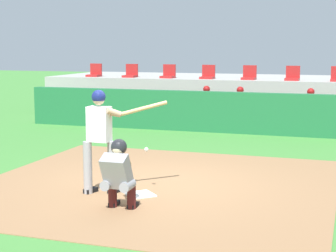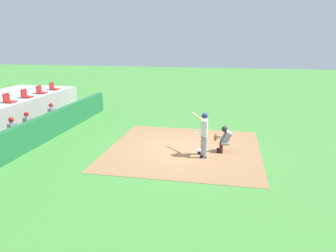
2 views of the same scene
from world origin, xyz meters
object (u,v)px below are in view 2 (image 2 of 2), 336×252
at_px(catcher_crouched, 224,138).
at_px(stadium_seat_6, 26,95).
at_px(stadium_seat_7, 41,91).
at_px(batter_at_plate, 204,132).
at_px(home_plate, 203,150).
at_px(dugout_player_1, 30,125).
at_px(stadium_seat_5, 9,100).
at_px(stadium_seat_8, 54,88).
at_px(dugout_player_0, 15,131).
at_px(dugout_player_2, 54,115).

xyz_separation_m(catcher_crouched, stadium_seat_6, (2.90, 11.04, 0.93)).
bearing_deg(stadium_seat_7, catcher_crouched, -111.46).
xyz_separation_m(batter_at_plate, stadium_seat_6, (3.56, 10.26, 0.50)).
distance_m(home_plate, dugout_player_1, 8.17).
bearing_deg(home_plate, catcher_crouched, -90.60).
bearing_deg(dugout_player_1, batter_at_plate, -95.21).
relative_size(catcher_crouched, stadium_seat_5, 3.19).
xyz_separation_m(home_plate, catcher_crouched, (-0.01, -0.87, 0.58)).
distance_m(batter_at_plate, stadium_seat_6, 10.87).
xyz_separation_m(batter_at_plate, catcher_crouched, (0.66, -0.78, -0.43)).
height_order(catcher_crouched, stadium_seat_8, stadium_seat_8).
distance_m(stadium_seat_5, stadium_seat_8, 4.33).
bearing_deg(home_plate, dugout_player_0, 96.92).
relative_size(dugout_player_0, stadium_seat_6, 2.71).
xyz_separation_m(catcher_crouched, dugout_player_1, (0.09, 9.01, 0.07)).
bearing_deg(dugout_player_1, catcher_crouched, -90.55).
bearing_deg(dugout_player_2, stadium_seat_5, 110.03).
distance_m(home_plate, dugout_player_0, 8.23).
bearing_deg(catcher_crouched, home_plate, 89.40).
height_order(stadium_seat_5, stadium_seat_6, same).
bearing_deg(catcher_crouched, stadium_seat_6, 75.30).
bearing_deg(dugout_player_0, dugout_player_1, 0.00).
distance_m(catcher_crouched, stadium_seat_5, 11.18).
relative_size(batter_at_plate, stadium_seat_8, 3.76).
bearing_deg(catcher_crouched, stadium_seat_8, 62.35).
bearing_deg(stadium_seat_6, dugout_player_1, -144.11).
bearing_deg(home_plate, dugout_player_1, 89.46).
xyz_separation_m(batter_at_plate, dugout_player_1, (0.75, 8.23, -0.36)).
height_order(dugout_player_1, stadium_seat_7, stadium_seat_7).
bearing_deg(home_plate, dugout_player_2, 74.97).
bearing_deg(stadium_seat_6, stadium_seat_8, 0.00).
height_order(home_plate, catcher_crouched, catcher_crouched).
xyz_separation_m(dugout_player_1, stadium_seat_6, (2.81, 2.03, 0.86)).
height_order(dugout_player_2, stadium_seat_7, stadium_seat_7).
relative_size(stadium_seat_6, stadium_seat_7, 1.00).
bearing_deg(batter_at_plate, catcher_crouched, -49.64).
height_order(catcher_crouched, stadium_seat_7, stadium_seat_7).
xyz_separation_m(batter_at_plate, stadium_seat_5, (2.12, 10.26, 0.50)).
height_order(batter_at_plate, dugout_player_0, batter_at_plate).
relative_size(dugout_player_1, stadium_seat_6, 2.71).
xyz_separation_m(dugout_player_2, stadium_seat_7, (2.15, 2.03, 0.86)).
bearing_deg(stadium_seat_5, home_plate, -98.08).
bearing_deg(stadium_seat_8, stadium_seat_5, 180.00).
bearing_deg(stadium_seat_5, catcher_crouched, -97.50).
xyz_separation_m(dugout_player_2, stadium_seat_5, (-0.74, 2.03, 0.86)).
xyz_separation_m(stadium_seat_6, stadium_seat_8, (2.89, 0.00, 0.00)).
xyz_separation_m(catcher_crouched, dugout_player_2, (2.20, 9.01, 0.07)).
bearing_deg(stadium_seat_8, stadium_seat_6, 180.00).
bearing_deg(dugout_player_1, stadium_seat_6, 35.89).
distance_m(dugout_player_0, dugout_player_2, 3.18).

